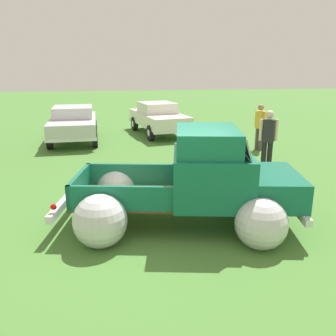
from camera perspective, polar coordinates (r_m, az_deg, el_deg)
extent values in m
plane|color=#477A33|center=(7.23, 1.53, -8.79)|extent=(80.00, 80.00, 0.00)
cylinder|color=black|center=(8.02, 12.02, -3.64)|extent=(0.79, 0.36, 0.76)
cylinder|color=silver|center=(8.02, 12.02, -3.64)|extent=(0.38, 0.29, 0.34)
cylinder|color=black|center=(6.44, 14.69, -8.86)|extent=(0.79, 0.36, 0.76)
cylinder|color=silver|center=(6.44, 14.69, -8.86)|extent=(0.38, 0.29, 0.34)
cylinder|color=black|center=(8.00, -8.15, -3.48)|extent=(0.79, 0.36, 0.76)
cylinder|color=silver|center=(8.00, -8.15, -3.48)|extent=(0.38, 0.29, 0.34)
cylinder|color=black|center=(6.42, -10.75, -8.68)|extent=(0.79, 0.36, 0.76)
cylinder|color=silver|center=(6.42, -10.75, -8.68)|extent=(0.38, 0.29, 0.34)
sphere|color=silver|center=(8.03, -8.11, -2.96)|extent=(1.12, 1.12, 0.96)
sphere|color=silver|center=(6.35, -10.87, -8.38)|extent=(1.12, 1.12, 0.96)
cube|color=olive|center=(7.08, -6.17, -4.68)|extent=(2.30, 1.89, 0.04)
cube|color=#14664C|center=(7.69, -5.50, -1.15)|extent=(2.03, 0.46, 0.50)
cube|color=#14664C|center=(6.32, -7.11, -5.07)|extent=(2.03, 0.46, 0.50)
cube|color=#14664C|center=(6.94, 1.87, -3.01)|extent=(0.36, 1.53, 0.50)
cube|color=#14664C|center=(7.20, -14.02, -2.77)|extent=(0.36, 1.53, 0.50)
cube|color=#14664C|center=(6.90, 7.00, -1.28)|extent=(1.74, 1.94, 0.95)
cube|color=#14664C|center=(6.71, 6.35, 4.44)|extent=(1.41, 1.73, 0.45)
cube|color=#8CADB7|center=(6.80, 11.79, 4.18)|extent=(0.42, 1.46, 0.38)
cube|color=#14664C|center=(7.13, 15.39, -2.85)|extent=(1.53, 1.82, 0.55)
sphere|color=silver|center=(8.03, 12.00, -3.30)|extent=(1.07, 1.07, 0.92)
sphere|color=silver|center=(6.40, 14.78, -8.65)|extent=(1.07, 1.07, 0.92)
cube|color=silver|center=(7.39, -16.14, -4.99)|extent=(0.48, 1.97, 0.14)
cube|color=silver|center=(7.39, 19.28, -5.28)|extent=(0.48, 1.97, 0.14)
sphere|color=red|center=(8.04, -14.30, -1.79)|extent=(0.13, 0.13, 0.11)
sphere|color=red|center=(6.62, -17.96, -5.98)|extent=(0.13, 0.13, 0.11)
cylinder|color=black|center=(14.03, -11.69, 4.64)|extent=(0.23, 0.67, 0.66)
cylinder|color=silver|center=(14.03, -11.69, 4.64)|extent=(0.23, 0.31, 0.30)
cylinder|color=black|center=(14.14, -18.53, 4.22)|extent=(0.23, 0.67, 0.66)
cylinder|color=silver|center=(14.14, -18.53, 4.22)|extent=(0.23, 0.31, 0.30)
cylinder|color=black|center=(16.62, -11.73, 6.40)|extent=(0.23, 0.67, 0.66)
cylinder|color=silver|center=(16.62, -11.73, 6.40)|extent=(0.23, 0.31, 0.30)
cylinder|color=black|center=(16.71, -17.53, 6.04)|extent=(0.23, 0.67, 0.66)
cylinder|color=silver|center=(16.71, -17.53, 6.04)|extent=(0.23, 0.31, 0.30)
cube|color=silver|center=(15.29, -14.96, 6.79)|extent=(1.98, 4.19, 0.55)
cube|color=silver|center=(15.38, -15.07, 8.72)|extent=(1.64, 1.80, 0.45)
cube|color=silver|center=(17.32, -14.56, 7.00)|extent=(1.86, 0.18, 0.12)
cube|color=silver|center=(13.35, -15.33, 4.35)|extent=(1.86, 0.18, 0.12)
cylinder|color=black|center=(15.51, 2.86, 6.03)|extent=(0.32, 0.69, 0.66)
cylinder|color=silver|center=(15.51, 2.86, 6.03)|extent=(0.27, 0.33, 0.30)
cylinder|color=black|center=(14.97, -2.79, 5.66)|extent=(0.32, 0.69, 0.66)
cylinder|color=silver|center=(14.97, -2.79, 5.66)|extent=(0.27, 0.33, 0.30)
cylinder|color=black|center=(17.93, -0.45, 7.43)|extent=(0.32, 0.69, 0.66)
cylinder|color=silver|center=(17.93, -0.45, 7.43)|extent=(0.27, 0.33, 0.30)
cylinder|color=black|center=(17.47, -5.41, 7.12)|extent=(0.32, 0.69, 0.66)
cylinder|color=silver|center=(17.47, -5.41, 7.12)|extent=(0.27, 0.33, 0.30)
cube|color=silver|center=(16.39, -1.53, 7.92)|extent=(2.48, 4.38, 0.55)
cube|color=silver|center=(16.48, -1.73, 9.72)|extent=(1.78, 1.99, 0.45)
cube|color=silver|center=(18.33, -3.57, 7.96)|extent=(1.76, 0.44, 0.12)
cube|color=silver|center=(14.55, 1.04, 5.86)|extent=(1.76, 0.44, 0.12)
cylinder|color=#4C4742|center=(13.74, 14.16, 4.60)|extent=(0.19, 0.19, 0.83)
cylinder|color=#4C4742|center=(13.61, 14.63, 4.47)|extent=(0.19, 0.19, 0.83)
cylinder|color=gold|center=(13.55, 14.61, 7.54)|extent=(0.43, 0.43, 0.62)
cylinder|color=gold|center=(13.71, 14.02, 7.81)|extent=(0.11, 0.11, 0.59)
cylinder|color=gold|center=(13.39, 15.23, 7.53)|extent=(0.11, 0.11, 0.59)
sphere|color=#A87A56|center=(13.50, 14.74, 9.44)|extent=(0.28, 0.28, 0.22)
cylinder|color=black|center=(10.89, 15.12, 1.75)|extent=(0.19, 0.19, 0.89)
cylinder|color=black|center=(10.92, 16.01, 1.71)|extent=(0.19, 0.19, 0.89)
cylinder|color=#26262B|center=(10.74, 15.88, 5.74)|extent=(0.42, 0.42, 0.67)
cylinder|color=beige|center=(10.71, 14.72, 5.97)|extent=(0.11, 0.11, 0.63)
cylinder|color=beige|center=(10.77, 17.05, 5.85)|extent=(0.11, 0.11, 0.63)
sphere|color=beige|center=(10.67, 16.08, 8.29)|extent=(0.30, 0.30, 0.24)
cube|color=black|center=(9.57, 0.94, -2.33)|extent=(0.36, 0.36, 0.03)
cone|color=orange|center=(9.47, 0.95, -0.52)|extent=(0.28, 0.28, 0.60)
cylinder|color=white|center=(9.45, 0.95, 0.00)|extent=(0.17, 0.17, 0.08)
cube|color=black|center=(9.48, -12.56, -2.91)|extent=(0.36, 0.36, 0.03)
cone|color=orange|center=(9.38, -12.67, -1.09)|extent=(0.28, 0.28, 0.60)
cylinder|color=white|center=(9.36, -12.71, -0.56)|extent=(0.17, 0.17, 0.08)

